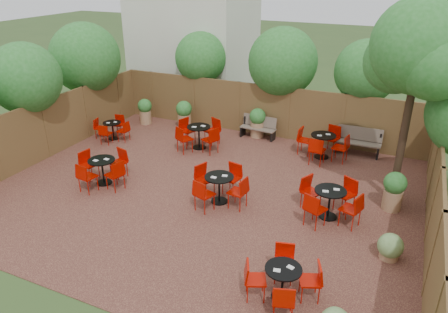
% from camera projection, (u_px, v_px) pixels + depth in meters
% --- Properties ---
extents(ground, '(80.00, 80.00, 0.00)m').
position_uv_depth(ground, '(204.00, 191.00, 12.46)').
color(ground, '#354F23').
rests_on(ground, ground).
extents(courtyard_paving, '(12.00, 10.00, 0.02)m').
position_uv_depth(courtyard_paving, '(204.00, 191.00, 12.45)').
color(courtyard_paving, '#3D1B18').
rests_on(courtyard_paving, ground).
extents(fence_back, '(12.00, 0.08, 2.00)m').
position_uv_depth(fence_back, '(263.00, 110.00, 16.18)').
color(fence_back, '#543B1F').
rests_on(fence_back, ground).
extents(fence_left, '(0.08, 10.00, 2.00)m').
position_uv_depth(fence_left, '(46.00, 129.00, 14.30)').
color(fence_left, '#543B1F').
rests_on(fence_left, ground).
extents(fence_right, '(0.08, 10.00, 2.00)m').
position_uv_depth(fence_right, '(435.00, 206.00, 9.78)').
color(fence_right, '#543B1F').
rests_on(fence_right, ground).
extents(neighbour_building, '(5.00, 4.00, 8.00)m').
position_uv_depth(neighbour_building, '(194.00, 15.00, 19.12)').
color(neighbour_building, beige).
rests_on(neighbour_building, ground).
extents(overhang_foliage, '(15.71, 10.50, 2.69)m').
position_uv_depth(overhang_foliage, '(192.00, 72.00, 14.47)').
color(overhang_foliage, '#246B22').
rests_on(overhang_foliage, ground).
extents(courtyard_tree, '(2.61, 2.51, 5.49)m').
position_uv_depth(courtyard_tree, '(419.00, 53.00, 10.24)').
color(courtyard_tree, black).
rests_on(courtyard_tree, courtyard_paving).
extents(park_bench_left, '(1.39, 0.53, 0.84)m').
position_uv_depth(park_bench_left, '(259.00, 127.00, 16.10)').
color(park_bench_left, brown).
rests_on(park_bench_left, courtyard_paving).
extents(park_bench_right, '(1.54, 0.51, 0.95)m').
position_uv_depth(park_bench_right, '(359.00, 141.00, 14.69)').
color(park_bench_right, brown).
rests_on(park_bench_right, courtyard_paving).
extents(bistro_tables, '(10.14, 8.68, 0.96)m').
position_uv_depth(bistro_tables, '(226.00, 168.00, 12.78)').
color(bistro_tables, black).
rests_on(bistro_tables, courtyard_paving).
extents(planters, '(10.51, 4.10, 1.15)m').
position_uv_depth(planters, '(232.00, 129.00, 15.45)').
color(planters, '#976F4B').
rests_on(planters, courtyard_paving).
extents(low_shrubs, '(2.50, 4.09, 0.62)m').
position_uv_depth(low_shrubs, '(336.00, 294.00, 8.16)').
color(low_shrubs, '#976F4B').
rests_on(low_shrubs, courtyard_paving).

